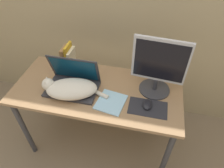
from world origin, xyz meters
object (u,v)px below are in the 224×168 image
Objects in this scene: laptop at (73,83)px; external_monitor at (159,67)px; book_row at (68,58)px; notepad at (111,102)px; computer_mouse at (147,104)px; cat at (70,89)px.

laptop is 0.65m from external_monitor.
laptop is 0.26m from book_row.
laptop is 1.64× the size of notepad.
computer_mouse is (-0.04, -0.18, -0.20)m from external_monitor.
book_row is at bearing 112.97° from cat.
book_row is (-0.69, 0.29, 0.09)m from computer_mouse.
external_monitor is 0.42m from notepad.
laptop is 0.08m from cat.
book_row is at bearing 157.52° from computer_mouse.
cat reaches higher than notepad.
cat is at bearing -179.07° from computer_mouse.
cat is 1.13× the size of external_monitor.
cat is 4.89× the size of computer_mouse.
laptop is 1.65× the size of book_row.
cat reaches higher than computer_mouse.
laptop is 0.58m from computer_mouse.
laptop is at bearing 97.03° from cat.
laptop reaches higher than computer_mouse.
book_row is at bearing 171.71° from external_monitor.
cat is at bearing -162.62° from external_monitor.
cat is 0.32m from notepad.
external_monitor is at bearing 17.38° from cat.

